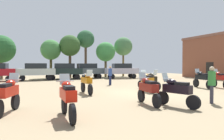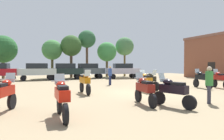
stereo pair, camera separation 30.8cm
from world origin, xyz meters
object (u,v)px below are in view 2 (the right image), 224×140
motorcycle_9 (220,79)px  person_2 (209,82)px  motorcycle_3 (62,97)px  motorcycle_10 (4,94)px  motorcycle_2 (145,89)px  car_1 (88,70)px  tree_3 (71,46)px  motorcycle_12 (202,79)px  tree_1 (107,52)px  tree_5 (125,47)px  tree_6 (52,50)px  motorcycle_6 (173,91)px  car_2 (65,70)px  tree_2 (3,49)px  motorcycle_11 (85,82)px  motorcycle_7 (146,81)px  person_1 (110,74)px  car_5 (37,70)px  motorcycle_5 (148,80)px  tree_7 (87,40)px

motorcycle_9 → person_2: bearing=-125.6°
motorcycle_3 → motorcycle_10: size_ratio=1.05×
motorcycle_2 → car_1: (2.23, 18.49, 0.46)m
car_1 → tree_3: tree_3 is taller
motorcycle_12 → tree_1: tree_1 is taller
motorcycle_10 → motorcycle_9: bearing=29.4°
tree_5 → tree_6: (-11.31, -0.42, -0.89)m
motorcycle_12 → tree_5: bearing=94.8°
person_2 → motorcycle_6: bearing=-33.1°
motorcycle_6 → tree_5: size_ratio=0.32×
car_2 → tree_2: (-7.43, 3.92, 2.68)m
motorcycle_11 → person_2: (4.60, -5.31, 0.27)m
motorcycle_2 → motorcycle_11: bearing=116.3°
motorcycle_7 → car_2: 14.67m
tree_2 → motorcycle_12: bearing=-48.6°
person_2 → motorcycle_7: bearing=-116.4°
motorcycle_11 → motorcycle_7: bearing=168.2°
motorcycle_11 → person_2: 7.03m
car_1 → tree_5: (6.99, 3.44, 3.60)m
motorcycle_6 → motorcycle_7: size_ratio=0.94×
tree_2 → motorcycle_3: bearing=-79.1°
tree_1 → tree_2: tree_2 is taller
motorcycle_12 → motorcycle_11: bearing=-171.9°
motorcycle_10 → motorcycle_11: motorcycle_11 is taller
motorcycle_12 → motorcycle_10: bearing=-154.5°
motorcycle_10 → person_1: size_ratio=1.22×
motorcycle_11 → tree_3: 17.17m
car_2 → person_2: 19.30m
motorcycle_3 → car_1: size_ratio=0.50×
motorcycle_12 → car_5: (-11.74, 13.54, 0.43)m
tree_5 → motorcycle_5: bearing=-109.6°
motorcycle_3 → tree_7: (6.86, 23.19, 4.88)m
person_2 → tree_7: 23.46m
motorcycle_12 → motorcycle_3: bearing=-145.4°
motorcycle_6 → tree_3: tree_3 is taller
motorcycle_12 → tree_6: tree_6 is taller
car_1 → tree_7: (0.81, 3.66, 4.44)m
motorcycle_6 → motorcycle_11: bearing=97.2°
car_5 → tree_6: 5.16m
tree_1 → tree_5: size_ratio=0.85×
tree_5 → person_1: bearing=-120.1°
person_2 → motorcycle_3: bearing=-32.7°
car_5 → person_1: size_ratio=2.51×
motorcycle_6 → tree_6: tree_6 is taller
motorcycle_6 → person_2: size_ratio=1.16×
car_1 → tree_6: size_ratio=0.81×
car_2 → tree_7: tree_7 is taller
motorcycle_10 → motorcycle_3: bearing=-21.3°
motorcycle_3 → tree_1: tree_1 is taller
motorcycle_3 → car_2: size_ratio=0.49×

